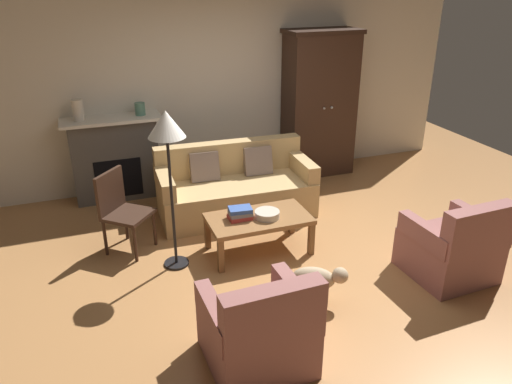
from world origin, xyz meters
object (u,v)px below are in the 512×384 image
Objects in this scene: armoire at (319,104)px; mantel_vase_jade at (140,109)px; fruit_bowl at (267,214)px; book_stack at (240,213)px; dog at (317,279)px; coffee_table at (259,221)px; fireplace at (115,158)px; floor_lamp at (167,134)px; armchair_near_right at (453,249)px; mantel_vase_cream at (78,110)px; side_chair_wooden at (120,207)px; couch at (235,189)px; armchair_near_left at (259,332)px.

armoire reaches higher than mantel_vase_jade.
fruit_bowl is at bearing -128.81° from armoire.
book_stack is 1.17m from dog.
coffee_table is (-1.67, -1.93, -0.69)m from armoire.
floor_lamp is at bearing -79.37° from fireplace.
dog is at bearing 176.97° from armchair_near_right.
armoire is 3.34m from mantel_vase_cream.
side_chair_wooden is at bearing 157.49° from coffee_table.
coffee_table is 1.99m from armchair_near_right.
coffee_table is at bearing -57.45° from fireplace.
mantel_vase_jade is 0.10× the size of floor_lamp.
floor_lamp is at bearing -134.98° from couch.
armchair_near_left is (-0.61, -1.63, -0.05)m from coffee_table.
mantel_vase_cream is (-1.66, 1.99, 0.89)m from coffee_table.
side_chair_wooden reaches higher than fruit_bowl.
fruit_bowl is 1.40m from floor_lamp.
floor_lamp reaches higher than book_stack.
fruit_bowl is at bearing 66.53° from armchair_near_left.
mantel_vase_cream is 0.76m from mantel_vase_jade.
mantel_vase_jade is 0.18× the size of side_chair_wooden.
armchair_near_left is at bearing -73.78° from mantel_vase_cream.
fruit_bowl is at bearing 145.15° from armchair_near_right.
fireplace is 4.88× the size of book_stack.
dog is (-1.46, 0.08, -0.07)m from armchair_near_right.
mantel_vase_cream is 0.16× the size of floor_lamp.
mantel_vase_jade is 0.31× the size of dog.
fireplace is at bearing 143.50° from couch.
armchair_near_right is at bearing -3.03° from dog.
book_stack reaches higher than coffee_table.
book_stack is 1.71m from armchair_near_left.
fruit_bowl is 0.30× the size of armchair_near_right.
armchair_near_left reaches higher than dog.
fruit_bowl reaches higher than dog.
mantel_vase_cream is at bearing 178.97° from armoire.
armchair_near_left is at bearing -79.70° from floor_lamp.
armchair_near_right is at bearing -29.44° from side_chair_wooden.
side_chair_wooden is at bearing -78.83° from mantel_vase_cream.
fireplace is 1.15× the size of coffee_table.
floor_lamp reaches higher than dog.
mantel_vase_jade is at bearing -2.70° from fireplace.
book_stack is 0.29× the size of armchair_near_right.
floor_lamp is (-2.58, -1.89, 0.38)m from armoire.
dog is (1.09, -1.09, -1.19)m from floor_lamp.
book_stack is (-0.20, 0.03, 0.12)m from coffee_table.
book_stack is 0.97× the size of mantel_vase_cream.
armoire is at bearing 89.40° from armchair_near_right.
floor_lamp reaches higher than fruit_bowl.
mantel_vase_jade is 1.65m from side_chair_wooden.
armoire is 4.29m from armchair_near_left.
mantel_vase_cream reaches higher than side_chair_wooden.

